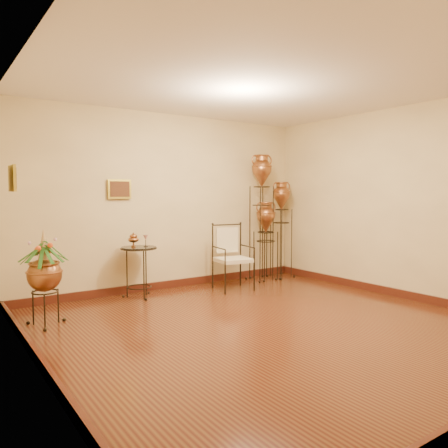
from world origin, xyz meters
TOP-DOWN VIEW (x-y plane):
  - ground at (0.00, 0.00)m, footprint 5.00×5.00m
  - room_shell at (-0.01, 0.01)m, footprint 5.02×5.02m
  - amphora_tall at (1.63, 2.15)m, footprint 0.46×0.46m
  - amphora_mid at (2.10, 2.15)m, footprint 0.49×0.49m
  - amphora_short at (1.74, 2.15)m, footprint 0.47×0.47m
  - planter_urn at (-2.15, 1.47)m, footprint 0.72×0.72m
  - armchair at (0.76, 1.78)m, footprint 0.66×0.63m
  - side_table at (-0.69, 2.15)m, footprint 0.62×0.62m

SIDE VIEW (x-z plane):
  - ground at x=0.00m, z-range 0.00..0.00m
  - side_table at x=-0.69m, z-range -0.08..0.87m
  - armchair at x=0.76m, z-range 0.00..1.05m
  - planter_urn at x=-2.15m, z-range 0.07..1.22m
  - amphora_short at x=1.74m, z-range 0.00..1.41m
  - amphora_mid at x=2.10m, z-range 0.01..1.78m
  - amphora_tall at x=1.63m, z-range 0.02..2.26m
  - room_shell at x=-0.01m, z-range 0.33..3.14m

